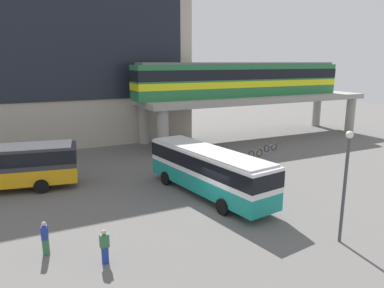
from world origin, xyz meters
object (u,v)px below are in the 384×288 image
bus_main (208,167)px  pedestrian_at_kerb (45,239)px  bicycle_orange (255,154)px  bicycle_silver (270,148)px  bicycle_black (221,154)px  pedestrian_waiting_near_stop (105,248)px  station_building (53,57)px  train (243,79)px

bus_main → pedestrian_at_kerb: (-10.64, -3.48, -1.21)m
bus_main → bicycle_orange: (8.95, 6.87, -1.63)m
bicycle_silver → bicycle_orange: 3.16m
bicycle_black → bicycle_silver: bearing=0.8°
bicycle_black → pedestrian_waiting_near_stop: pedestrian_waiting_near_stop is taller
bicycle_silver → bicycle_orange: bearing=-154.6°
bus_main → bicycle_black: (5.92, 8.14, -1.63)m
station_building → pedestrian_at_kerb: size_ratio=17.36×
train → pedestrian_waiting_near_stop: 29.48m
bus_main → bicycle_orange: bus_main is taller
train → pedestrian_waiting_near_stop: train is taller
station_building → train: station_building is taller
station_building → train: 21.41m
train → pedestrian_at_kerb: (-23.07, -18.03, -6.22)m
bicycle_orange → pedestrian_at_kerb: 22.16m
pedestrian_waiting_near_stop → bicycle_orange: bearing=35.6°
train → bus_main: (-12.44, -14.55, -5.01)m
bus_main → bicycle_orange: bearing=37.5°
bus_main → pedestrian_waiting_near_stop: size_ratio=6.97×
station_building → pedestrian_waiting_near_stop: size_ratio=17.90×
station_building → bicycle_orange: (15.93, -16.36, -9.05)m
station_building → bicycle_silver: bearing=-38.6°
train → bicycle_black: (-6.52, -6.40, -6.64)m
station_building → bicycle_orange: size_ratio=16.28×
pedestrian_at_kerb → bicycle_silver: bearing=27.6°
station_building → bicycle_silver: station_building is taller
station_building → bus_main: 25.37m
bicycle_orange → bicycle_black: same height
pedestrian_waiting_near_stop → bus_main: bearing=33.4°
train → pedestrian_at_kerb: size_ratio=15.48×
bicycle_black → train: bearing=44.5°
station_building → bus_main: station_building is taller
train → bicycle_black: bearing=-135.5°
bicycle_silver → pedestrian_at_kerb: pedestrian_at_kerb is taller
station_building → bicycle_black: station_building is taller
bicycle_silver → pedestrian_waiting_near_stop: 24.32m
pedestrian_waiting_near_stop → train: bearing=44.0°
bus_main → bicycle_silver: size_ratio=6.34×
bus_main → bicycle_silver: 14.48m
bus_main → pedestrian_at_kerb: size_ratio=6.76×
bus_main → bicycle_orange: 11.40m
station_building → bus_main: bearing=-73.3°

